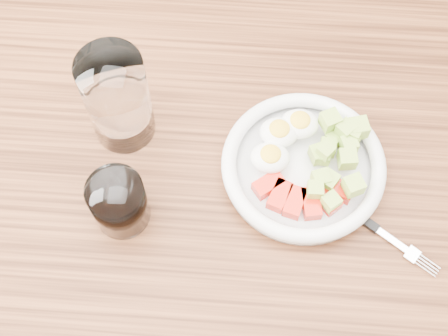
% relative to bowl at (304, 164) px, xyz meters
% --- Properties ---
extents(ground, '(4.00, 4.00, 0.00)m').
position_rel_bowl_xyz_m(ground, '(-0.11, -0.03, -0.79)').
color(ground, brown).
rests_on(ground, ground).
extents(dining_table, '(1.50, 0.90, 0.77)m').
position_rel_bowl_xyz_m(dining_table, '(-0.11, -0.03, -0.12)').
color(dining_table, brown).
rests_on(dining_table, ground).
extents(bowl, '(0.24, 0.24, 0.06)m').
position_rel_bowl_xyz_m(bowl, '(0.00, 0.00, 0.00)').
color(bowl, white).
rests_on(bowl, dining_table).
extents(fork, '(0.16, 0.12, 0.01)m').
position_rel_bowl_xyz_m(fork, '(0.09, -0.08, -0.02)').
color(fork, black).
rests_on(fork, dining_table).
extents(water_glass, '(0.09, 0.09, 0.17)m').
position_rel_bowl_xyz_m(water_glass, '(-0.27, 0.05, 0.06)').
color(water_glass, white).
rests_on(water_glass, dining_table).
extents(coffee_glass, '(0.08, 0.08, 0.09)m').
position_rel_bowl_xyz_m(coffee_glass, '(-0.26, -0.09, 0.02)').
color(coffee_glass, white).
rests_on(coffee_glass, dining_table).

